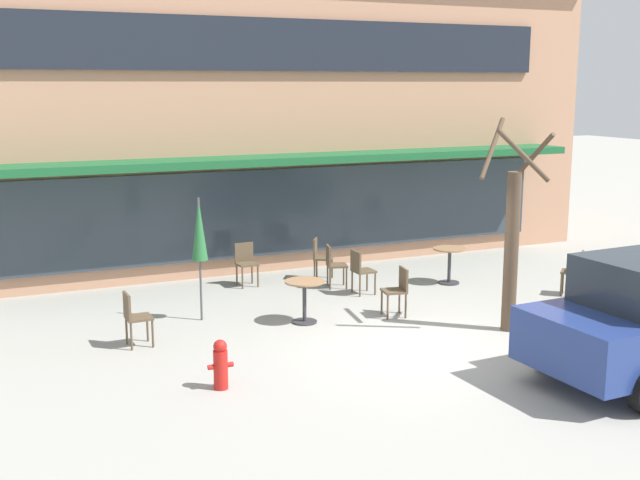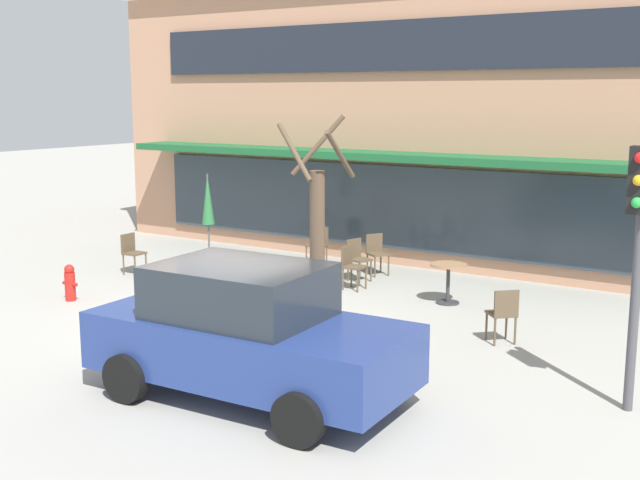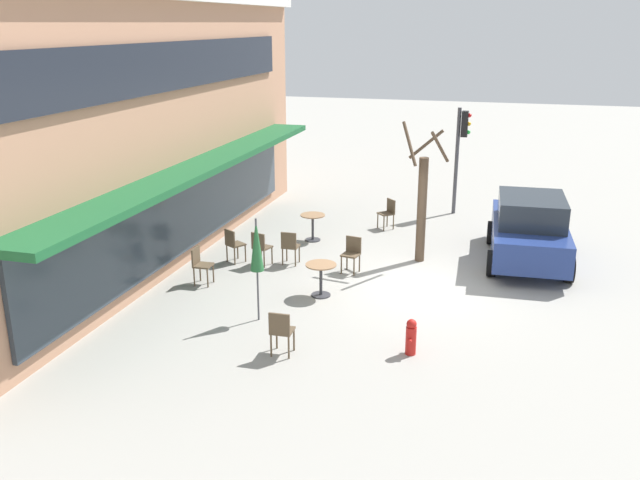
# 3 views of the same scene
# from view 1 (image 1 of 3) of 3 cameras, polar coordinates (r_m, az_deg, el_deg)

# --- Properties ---
(ground_plane) EXTENTS (80.00, 80.00, 0.00)m
(ground_plane) POSITION_cam_1_polar(r_m,az_deg,el_deg) (12.97, 7.44, -7.65)
(ground_plane) COLOR #9E9B93
(building_facade) EXTENTS (16.23, 9.10, 6.88)m
(building_facade) POSITION_cam_1_polar(r_m,az_deg,el_deg) (21.41, -6.59, 9.13)
(building_facade) COLOR tan
(building_facade) RESTS_ON ground
(cafe_table_near_wall) EXTENTS (0.70, 0.70, 0.76)m
(cafe_table_near_wall) POSITION_cam_1_polar(r_m,az_deg,el_deg) (17.01, 9.19, -1.38)
(cafe_table_near_wall) COLOR #333338
(cafe_table_near_wall) RESTS_ON ground
(cafe_table_streetside) EXTENTS (0.70, 0.70, 0.76)m
(cafe_table_streetside) POSITION_cam_1_polar(r_m,az_deg,el_deg) (14.06, -1.11, -3.88)
(cafe_table_streetside) COLOR #333338
(cafe_table_streetside) RESTS_ON ground
(patio_umbrella_green_folded) EXTENTS (0.28, 0.28, 2.20)m
(patio_umbrella_green_folded) POSITION_cam_1_polar(r_m,az_deg,el_deg) (14.12, -8.59, 0.69)
(patio_umbrella_green_folded) COLOR #4C4C51
(patio_umbrella_green_folded) RESTS_ON ground
(cafe_chair_0) EXTENTS (0.57, 0.57, 0.89)m
(cafe_chair_0) POSITION_cam_1_polar(r_m,az_deg,el_deg) (16.65, 17.73, -2.01)
(cafe_chair_0) COLOR brown
(cafe_chair_0) RESTS_ON ground
(cafe_chair_1) EXTENTS (0.49, 0.49, 0.89)m
(cafe_chair_1) POSITION_cam_1_polar(r_m,az_deg,el_deg) (16.44, 0.96, -1.63)
(cafe_chair_1) COLOR brown
(cafe_chair_1) RESTS_ON ground
(cafe_chair_2) EXTENTS (0.40, 0.40, 0.89)m
(cafe_chair_2) POSITION_cam_1_polar(r_m,az_deg,el_deg) (15.95, 2.89, -2.05)
(cafe_chair_2) COLOR brown
(cafe_chair_2) RESTS_ON ground
(cafe_chair_3) EXTENTS (0.55, 0.55, 0.89)m
(cafe_chair_3) POSITION_cam_1_polar(r_m,az_deg,el_deg) (17.13, -0.00, -1.11)
(cafe_chair_3) COLOR brown
(cafe_chair_3) RESTS_ON ground
(cafe_chair_4) EXTENTS (0.41, 0.41, 0.89)m
(cafe_chair_4) POSITION_cam_1_polar(r_m,az_deg,el_deg) (16.70, -5.30, -1.48)
(cafe_chair_4) COLOR brown
(cafe_chair_4) RESTS_ON ground
(cafe_chair_5) EXTENTS (0.41, 0.41, 0.89)m
(cafe_chair_5) POSITION_cam_1_polar(r_m,az_deg,el_deg) (13.14, -13.09, -5.21)
(cafe_chair_5) COLOR brown
(cafe_chair_5) RESTS_ON ground
(cafe_chair_6) EXTENTS (0.47, 0.47, 0.89)m
(cafe_chair_6) POSITION_cam_1_polar(r_m,az_deg,el_deg) (14.52, 5.56, -3.40)
(cafe_chair_6) COLOR brown
(cafe_chair_6) RESTS_ON ground
(street_tree) EXTENTS (1.08, 1.22, 3.58)m
(street_tree) POSITION_cam_1_polar(r_m,az_deg,el_deg) (13.78, 13.48, -0.00)
(street_tree) COLOR brown
(street_tree) RESTS_ON ground
(fire_hydrant) EXTENTS (0.36, 0.20, 0.71)m
(fire_hydrant) POSITION_cam_1_polar(r_m,az_deg,el_deg) (11.22, -7.08, -8.76)
(fire_hydrant) COLOR red
(fire_hydrant) RESTS_ON ground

